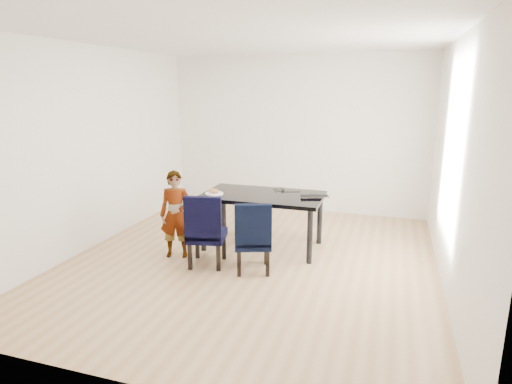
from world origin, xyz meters
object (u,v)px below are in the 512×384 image
(chair_right, at_px, (253,236))
(laptop, at_px, (314,196))
(chair_left, at_px, (207,229))
(plate, at_px, (214,194))
(child, at_px, (176,215))
(dining_table, at_px, (263,221))

(chair_right, bearing_deg, laptop, 36.75)
(chair_left, bearing_deg, plate, 92.52)
(chair_left, bearing_deg, child, 153.73)
(chair_right, bearing_deg, chair_left, 160.66)
(chair_right, height_order, child, child)
(child, bearing_deg, chair_left, -31.32)
(child, bearing_deg, plate, 36.94)
(chair_right, relative_size, laptop, 2.40)
(chair_left, height_order, chair_right, chair_left)
(chair_left, xyz_separation_m, child, (-0.49, 0.13, 0.11))
(dining_table, bearing_deg, child, -145.98)
(dining_table, relative_size, child, 1.42)
(dining_table, xyz_separation_m, plate, (-0.62, -0.19, 0.38))
(chair_right, xyz_separation_m, laptop, (0.57, 0.84, 0.33))
(chair_left, distance_m, plate, 0.67)
(dining_table, relative_size, laptop, 4.40)
(plate, bearing_deg, child, -126.67)
(dining_table, bearing_deg, chair_left, -121.54)
(child, xyz_separation_m, plate, (0.34, 0.46, 0.19))
(chair_right, distance_m, plate, 1.00)
(child, bearing_deg, chair_right, -23.23)
(child, bearing_deg, laptop, 7.03)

